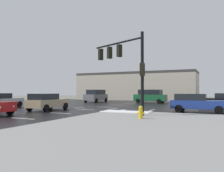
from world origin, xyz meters
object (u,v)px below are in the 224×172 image
Objects in this scene: sedan_silver at (1,100)px; fire_hydrant at (141,112)px; traffic_signal_mast at (125,60)px; suv_grey at (96,96)px; sedan_black at (222,100)px; suv_green at (150,96)px; sedan_tan at (47,101)px; sedan_blue at (197,103)px.

fire_hydrant is at bearing -104.80° from sedan_silver.
suv_grey is at bearing -30.64° from traffic_signal_mast.
suv_grey is at bearing -16.72° from sedan_black.
sedan_tan is at bearing -103.58° from suv_green.
traffic_signal_mast reaches higher than sedan_black.
suv_grey is (-13.95, 19.76, 0.55)m from fire_hydrant.
sedan_blue is (4.73, 4.66, -3.33)m from traffic_signal_mast.
fire_hydrant is at bearing 71.37° from sedan_black.
traffic_signal_mast is 18.81m from suv_green.
sedan_blue is (-2.06, -7.00, 0.00)m from sedan_black.
sedan_black is 24.03m from sedan_silver.
traffic_signal_mast reaches higher than suv_green.
sedan_silver is (-19.69, -3.20, 0.00)m from sedan_blue.
fire_hydrant is 21.49m from suv_green.
fire_hydrant is (2.05, -2.57, -3.65)m from traffic_signal_mast.
suv_green reaches higher than sedan_tan.
traffic_signal_mast is 1.19× the size of suv_green.
traffic_signal_mast is 1.20× the size of suv_grey.
traffic_signal_mast reaches higher than sedan_silver.
traffic_signal_mast is at bearing 59.58° from sedan_black.
sedan_tan reaches higher than fire_hydrant.
sedan_black is (18.68, -5.53, -0.24)m from suv_grey.
sedan_silver is at bearing 166.69° from fire_hydrant.
fire_hydrant is 0.17× the size of sedan_tan.
traffic_signal_mast reaches higher than sedan_tan.
sedan_tan is at bearing 161.18° from fire_hydrant.
traffic_signal_mast is 1.27× the size of sedan_tan.
sedan_blue is at bearing -82.25° from sedan_silver.
suv_grey is 19.48m from sedan_black.
traffic_signal_mast is at bearing -100.04° from sedan_tan.
sedan_silver is at bearing 19.11° from traffic_signal_mast.
fire_hydrant is at bearing -109.40° from sedan_blue.
suv_green reaches higher than sedan_silver.
suv_grey is 16.03m from sedan_silver.
traffic_signal_mast is 1.28× the size of sedan_blue.
suv_green is at bearing -82.02° from suv_grey.
fire_hydrant is at bearing -143.92° from suv_grey.
fire_hydrant is 0.17× the size of sedan_silver.
fire_hydrant is 15.00m from sedan_black.
sedan_blue is 15.70m from suv_green.
suv_grey is 1.06× the size of sedan_silver.
suv_green is (-5.10, 20.86, 0.55)m from fire_hydrant.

